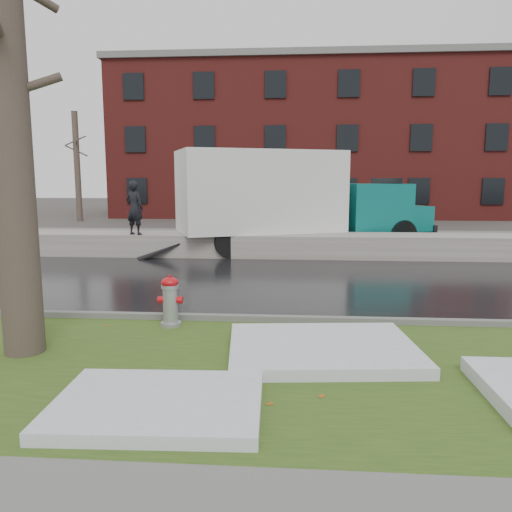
# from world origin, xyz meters

# --- Properties ---
(ground) EXTENTS (120.00, 120.00, 0.00)m
(ground) POSITION_xyz_m (0.00, 0.00, 0.00)
(ground) COLOR #47423D
(ground) RESTS_ON ground
(verge) EXTENTS (60.00, 4.50, 0.04)m
(verge) POSITION_xyz_m (0.00, -1.25, 0.02)
(verge) COLOR #2F4918
(verge) RESTS_ON ground
(road) EXTENTS (60.00, 7.00, 0.03)m
(road) POSITION_xyz_m (0.00, 4.50, 0.01)
(road) COLOR black
(road) RESTS_ON ground
(parking_lot) EXTENTS (60.00, 9.00, 0.03)m
(parking_lot) POSITION_xyz_m (0.00, 13.00, 0.01)
(parking_lot) COLOR slate
(parking_lot) RESTS_ON ground
(curb) EXTENTS (60.00, 0.15, 0.14)m
(curb) POSITION_xyz_m (0.00, 1.00, 0.07)
(curb) COLOR slate
(curb) RESTS_ON ground
(snowbank) EXTENTS (60.00, 1.60, 0.75)m
(snowbank) POSITION_xyz_m (0.00, 8.70, 0.38)
(snowbank) COLOR #A49E96
(snowbank) RESTS_ON ground
(brick_building) EXTENTS (26.00, 12.00, 10.00)m
(brick_building) POSITION_xyz_m (2.00, 30.00, 5.00)
(brick_building) COLOR maroon
(brick_building) RESTS_ON ground
(bg_tree_left) EXTENTS (1.40, 1.62, 6.50)m
(bg_tree_left) POSITION_xyz_m (-12.00, 22.00, 3.33)
(bg_tree_left) COLOR brown
(bg_tree_left) RESTS_ON ground
(bg_tree_center) EXTENTS (1.40, 1.62, 6.50)m
(bg_tree_center) POSITION_xyz_m (-6.00, 26.00, 3.33)
(bg_tree_center) COLOR brown
(bg_tree_center) RESTS_ON ground
(fire_hydrant) EXTENTS (0.42, 0.36, 0.88)m
(fire_hydrant) POSITION_xyz_m (-1.07, 0.61, 0.51)
(fire_hydrant) COLOR #989B9F
(fire_hydrant) RESTS_ON verge
(tree) EXTENTS (1.42, 1.65, 6.96)m
(tree) POSITION_xyz_m (-2.84, -0.82, 3.55)
(tree) COLOR brown
(tree) RESTS_ON verge
(box_truck) EXTENTS (10.24, 5.49, 3.46)m
(box_truck) POSITION_xyz_m (0.87, 9.93, 1.83)
(box_truck) COLOR black
(box_truck) RESTS_ON ground
(worker) EXTENTS (0.73, 0.61, 1.72)m
(worker) POSITION_xyz_m (-4.06, 8.10, 1.61)
(worker) COLOR black
(worker) RESTS_ON snowbank
(snow_patch_near) EXTENTS (2.78, 2.24, 0.16)m
(snow_patch_near) POSITION_xyz_m (1.42, -0.60, 0.12)
(snow_patch_near) COLOR silver
(snow_patch_near) RESTS_ON verge
(snow_patch_far) EXTENTS (2.26, 1.68, 0.14)m
(snow_patch_far) POSITION_xyz_m (-0.43, -2.50, 0.11)
(snow_patch_far) COLOR silver
(snow_patch_far) RESTS_ON verge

